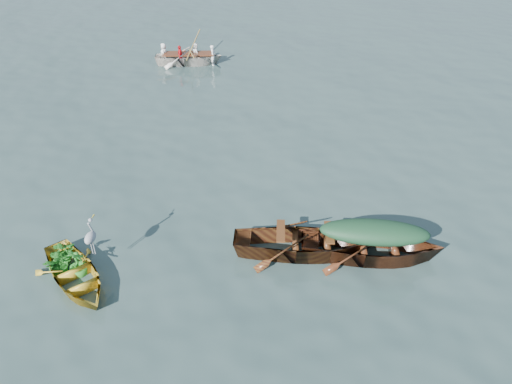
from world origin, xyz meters
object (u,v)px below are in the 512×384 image
green_tarp_boat (370,258)px  rowed_boat (189,64)px  heron (92,243)px  open_wooden_boat (303,254)px  yellow_dinghy (77,283)px

green_tarp_boat → rowed_boat: (-8.05, 11.40, 0.00)m
heron → open_wooden_boat: bearing=-30.6°
open_wooden_boat → heron: (-4.69, -1.50, 0.89)m
green_tarp_boat → heron: bearing=99.3°
green_tarp_boat → open_wooden_boat: bearing=90.0°
yellow_dinghy → green_tarp_boat: green_tarp_boat is taller
yellow_dinghy → rowed_boat: bearing=47.7°
yellow_dinghy → green_tarp_boat: 6.96m
green_tarp_boat → heron: size_ratio=5.11×
rowed_boat → heron: size_ratio=4.53×
open_wooden_boat → heron: 5.00m
green_tarp_boat → open_wooden_boat: size_ratio=0.99×
yellow_dinghy → open_wooden_boat: size_ratio=0.67×
heron → rowed_boat: bearing=49.3°
yellow_dinghy → rowed_boat: (-1.42, 13.49, 0.00)m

